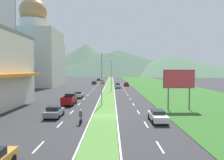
# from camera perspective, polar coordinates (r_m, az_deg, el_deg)

# --- Properties ---
(ground_plane) EXTENTS (600.00, 600.00, 0.00)m
(ground_plane) POSITION_cam_1_polar(r_m,az_deg,el_deg) (31.09, -2.04, -9.32)
(ground_plane) COLOR #2D2D30
(grass_median) EXTENTS (3.20, 240.00, 0.06)m
(grass_median) POSITION_cam_1_polar(r_m,az_deg,el_deg) (90.62, -0.71, -1.36)
(grass_median) COLOR #518438
(grass_median) RESTS_ON ground_plane
(grass_verge_right) EXTENTS (24.00, 240.00, 0.06)m
(grass_verge_right) POSITION_cam_1_polar(r_m,az_deg,el_deg) (92.70, 12.13, -1.33)
(grass_verge_right) COLOR #2D6023
(grass_verge_right) RESTS_ON ground_plane
(lane_dash_left_1) EXTENTS (0.16, 2.80, 0.01)m
(lane_dash_left_1) POSITION_cam_1_polar(r_m,az_deg,el_deg) (19.97, -18.83, -16.36)
(lane_dash_left_1) COLOR silver
(lane_dash_left_1) RESTS_ON ground_plane
(lane_dash_left_2) EXTENTS (0.16, 2.80, 0.01)m
(lane_dash_left_2) POSITION_cam_1_polar(r_m,az_deg,el_deg) (26.86, -13.59, -11.32)
(lane_dash_left_2) COLOR silver
(lane_dash_left_2) RESTS_ON ground_plane
(lane_dash_left_3) EXTENTS (0.16, 2.80, 0.01)m
(lane_dash_left_3) POSITION_cam_1_polar(r_m,az_deg,el_deg) (33.99, -10.61, -8.32)
(lane_dash_left_3) COLOR silver
(lane_dash_left_3) RESTS_ON ground_plane
(lane_dash_left_4) EXTENTS (0.16, 2.80, 0.01)m
(lane_dash_left_4) POSITION_cam_1_polar(r_m,az_deg,el_deg) (41.24, -8.70, -6.35)
(lane_dash_left_4) COLOR silver
(lane_dash_left_4) RESTS_ON ground_plane
(lane_dash_left_5) EXTENTS (0.16, 2.80, 0.01)m
(lane_dash_left_5) POSITION_cam_1_polar(r_m,az_deg,el_deg) (48.55, -7.37, -4.97)
(lane_dash_left_5) COLOR silver
(lane_dash_left_5) RESTS_ON ground_plane
(lane_dash_left_6) EXTENTS (0.16, 2.80, 0.01)m
(lane_dash_left_6) POSITION_cam_1_polar(r_m,az_deg,el_deg) (55.91, -6.39, -3.95)
(lane_dash_left_6) COLOR silver
(lane_dash_left_6) RESTS_ON ground_plane
(lane_dash_left_7) EXTENTS (0.16, 2.80, 0.01)m
(lane_dash_left_7) POSITION_cam_1_polar(r_m,az_deg,el_deg) (63.29, -5.64, -3.17)
(lane_dash_left_7) COLOR silver
(lane_dash_left_7) RESTS_ON ground_plane
(lane_dash_left_8) EXTENTS (0.16, 2.80, 0.01)m
(lane_dash_left_8) POSITION_cam_1_polar(r_m,az_deg,el_deg) (70.69, -5.05, -2.55)
(lane_dash_left_8) COLOR silver
(lane_dash_left_8) RESTS_ON ground_plane
(lane_dash_left_9) EXTENTS (0.16, 2.80, 0.01)m
(lane_dash_left_9) POSITION_cam_1_polar(r_m,az_deg,el_deg) (78.11, -4.57, -2.05)
(lane_dash_left_9) COLOR silver
(lane_dash_left_9) RESTS_ON ground_plane
(lane_dash_left_10) EXTENTS (0.16, 2.80, 0.01)m
(lane_dash_left_10) POSITION_cam_1_polar(r_m,az_deg,el_deg) (85.53, -4.17, -1.63)
(lane_dash_left_10) COLOR silver
(lane_dash_left_10) RESTS_ON ground_plane
(lane_dash_left_11) EXTENTS (0.16, 2.80, 0.01)m
(lane_dash_left_11) POSITION_cam_1_polar(r_m,az_deg,el_deg) (92.96, -3.84, -1.28)
(lane_dash_left_11) COLOR silver
(lane_dash_left_11) RESTS_ON ground_plane
(lane_dash_left_12) EXTENTS (0.16, 2.80, 0.01)m
(lane_dash_left_12) POSITION_cam_1_polar(r_m,az_deg,el_deg) (100.39, -3.56, -0.98)
(lane_dash_left_12) COLOR silver
(lane_dash_left_12) RESTS_ON ground_plane
(lane_dash_left_13) EXTENTS (0.16, 2.80, 0.01)m
(lane_dash_left_13) POSITION_cam_1_polar(r_m,az_deg,el_deg) (107.83, -3.32, -0.73)
(lane_dash_left_13) COLOR silver
(lane_dash_left_13) RESTS_ON ground_plane
(lane_dash_right_1) EXTENTS (0.16, 2.80, 0.01)m
(lane_dash_right_1) POSITION_cam_1_polar(r_m,az_deg,el_deg) (19.41, 12.48, -16.84)
(lane_dash_right_1) COLOR silver
(lane_dash_right_1) RESTS_ON ground_plane
(lane_dash_right_2) EXTENTS (0.16, 2.80, 0.01)m
(lane_dash_right_2) POSITION_cam_1_polar(r_m,az_deg,el_deg) (26.44, 8.90, -11.50)
(lane_dash_right_2) COLOR silver
(lane_dash_right_2) RESTS_ON ground_plane
(lane_dash_right_3) EXTENTS (0.16, 2.80, 0.01)m
(lane_dash_right_3) POSITION_cam_1_polar(r_m,az_deg,el_deg) (33.66, 6.91, -8.40)
(lane_dash_right_3) COLOR silver
(lane_dash_right_3) RESTS_ON ground_plane
(lane_dash_right_4) EXTENTS (0.16, 2.80, 0.01)m
(lane_dash_right_4) POSITION_cam_1_polar(r_m,az_deg,el_deg) (40.97, 5.64, -6.39)
(lane_dash_right_4) COLOR silver
(lane_dash_right_4) RESTS_ON ground_plane
(lane_dash_right_5) EXTENTS (0.16, 2.80, 0.01)m
(lane_dash_right_5) POSITION_cam_1_polar(r_m,az_deg,el_deg) (48.33, 4.76, -4.99)
(lane_dash_right_5) COLOR silver
(lane_dash_right_5) RESTS_ON ground_plane
(lane_dash_right_6) EXTENTS (0.16, 2.80, 0.01)m
(lane_dash_right_6) POSITION_cam_1_polar(r_m,az_deg,el_deg) (55.71, 4.12, -3.96)
(lane_dash_right_6) COLOR silver
(lane_dash_right_6) RESTS_ON ground_plane
(lane_dash_right_7) EXTENTS (0.16, 2.80, 0.01)m
(lane_dash_right_7) POSITION_cam_1_polar(r_m,az_deg,el_deg) (63.12, 3.63, -3.18)
(lane_dash_right_7) COLOR silver
(lane_dash_right_7) RESTS_ON ground_plane
(lane_dash_right_8) EXTENTS (0.16, 2.80, 0.01)m
(lane_dash_right_8) POSITION_cam_1_polar(r_m,az_deg,el_deg) (70.54, 3.24, -2.55)
(lane_dash_right_8) COLOR silver
(lane_dash_right_8) RESTS_ON ground_plane
(lane_dash_right_9) EXTENTS (0.16, 2.80, 0.01)m
(lane_dash_right_9) POSITION_cam_1_polar(r_m,az_deg,el_deg) (77.97, 2.93, -2.05)
(lane_dash_right_9) COLOR silver
(lane_dash_right_9) RESTS_ON ground_plane
(lane_dash_right_10) EXTENTS (0.16, 2.80, 0.01)m
(lane_dash_right_10) POSITION_cam_1_polar(r_m,az_deg,el_deg) (85.40, 2.67, -1.63)
(lane_dash_right_10) COLOR silver
(lane_dash_right_10) RESTS_ON ground_plane
(lane_dash_right_11) EXTENTS (0.16, 2.80, 0.01)m
(lane_dash_right_11) POSITION_cam_1_polar(r_m,az_deg,el_deg) (92.84, 2.45, -1.28)
(lane_dash_right_11) COLOR silver
(lane_dash_right_11) RESTS_ON ground_plane
(lane_dash_right_12) EXTENTS (0.16, 2.80, 0.01)m
(lane_dash_right_12) POSITION_cam_1_polar(r_m,az_deg,el_deg) (100.28, 2.27, -0.98)
(lane_dash_right_12) COLOR silver
(lane_dash_right_12) RESTS_ON ground_plane
(lane_dash_right_13) EXTENTS (0.16, 2.80, 0.01)m
(lane_dash_right_13) POSITION_cam_1_polar(r_m,az_deg,el_deg) (107.73, 2.11, -0.73)
(lane_dash_right_13) COLOR silver
(lane_dash_right_13) RESTS_ON ground_plane
(edge_line_median_left) EXTENTS (0.16, 240.00, 0.01)m
(edge_line_median_left) POSITION_cam_1_polar(r_m,az_deg,el_deg) (90.66, -1.82, -1.38)
(edge_line_median_left) COLOR silver
(edge_line_median_left) RESTS_ON ground_plane
(edge_line_median_right) EXTENTS (0.16, 240.00, 0.01)m
(edge_line_median_right) POSITION_cam_1_polar(r_m,az_deg,el_deg) (90.62, 0.39, -1.38)
(edge_line_median_right) COLOR silver
(edge_line_median_right) RESTS_ON ground_plane
(domed_building) EXTENTS (19.22, 19.22, 33.96)m
(domed_building) POSITION_cam_1_polar(r_m,az_deg,el_deg) (90.02, -19.94, 7.03)
(domed_building) COLOR beige
(domed_building) RESTS_ON ground_plane
(midrise_colored) EXTENTS (15.14, 15.14, 19.02)m
(midrise_colored) POSITION_cam_1_polar(r_m,az_deg,el_deg) (110.44, -16.92, 4.17)
(midrise_colored) COLOR beige
(midrise_colored) RESTS_ON ground_plane
(hill_far_left) EXTENTS (150.87, 150.87, 43.91)m
(hill_far_left) POSITION_cam_1_polar(r_m,az_deg,el_deg) (315.65, -6.93, 5.51)
(hill_far_left) COLOR #516B56
(hill_far_left) RESTS_ON ground_plane
(hill_far_center) EXTENTS (224.92, 224.92, 33.75)m
(hill_far_center) POSITION_cam_1_polar(r_m,az_deg,el_deg) (302.57, 1.64, 4.69)
(hill_far_center) COLOR #3D5647
(hill_far_center) RESTS_ON ground_plane
(hill_far_right) EXTENTS (169.59, 169.59, 23.36)m
(hill_far_right) POSITION_cam_1_polar(r_m,az_deg,el_deg) (269.32, 15.97, 3.72)
(hill_far_right) COLOR #47664C
(hill_far_right) RESTS_ON ground_plane
(street_lamp_near) EXTENTS (2.88, 0.40, 9.45)m
(street_lamp_near) POSITION_cam_1_polar(r_m,az_deg,el_deg) (38.64, -2.33, 1.13)
(street_lamp_near) COLOR #99999E
(street_lamp_near) RESTS_ON ground_plane
(street_lamp_mid) EXTENTS (3.17, 0.28, 9.43)m
(street_lamp_mid) POSITION_cam_1_polar(r_m,az_deg,el_deg) (64.64, -0.53, 1.79)
(street_lamp_mid) COLOR #99999E
(street_lamp_mid) RESTS_ON ground_plane
(billboard_roadside) EXTENTS (5.04, 0.28, 6.50)m
(billboard_roadside) POSITION_cam_1_polar(r_m,az_deg,el_deg) (36.10, 17.24, -0.14)
(billboard_roadside) COLOR #4C4C51
(billboard_roadside) RESTS_ON ground_plane
(car_0) EXTENTS (1.89, 4.11, 1.51)m
(car_0) POSITION_cam_1_polar(r_m,az_deg,el_deg) (85.93, 3.77, -1.10)
(car_0) COLOR maroon
(car_0) RESTS_ON ground_plane
(car_1) EXTENTS (1.87, 4.57, 1.43)m
(car_1) POSITION_cam_1_polar(r_m,az_deg,el_deg) (84.63, 1.44, -1.17)
(car_1) COLOR black
(car_1) RESTS_ON ground_plane
(car_2) EXTENTS (1.97, 4.53, 1.36)m
(car_2) POSITION_cam_1_polar(r_m,az_deg,el_deg) (97.45, -4.75, -0.68)
(car_2) COLOR navy
(car_2) RESTS_ON ground_plane
(car_3) EXTENTS (2.04, 4.28, 1.55)m
(car_3) POSITION_cam_1_polar(r_m,az_deg,el_deg) (30.75, -15.02, -8.06)
(car_3) COLOR slate
(car_3) RESTS_ON ground_plane
(car_4) EXTENTS (1.93, 4.69, 1.44)m
(car_4) POSITION_cam_1_polar(r_m,az_deg,el_deg) (27.88, 11.95, -9.21)
(car_4) COLOR silver
(car_4) RESTS_ON ground_plane
(car_6) EXTENTS (1.91, 4.34, 1.56)m
(car_6) POSITION_cam_1_polar(r_m,az_deg,el_deg) (76.63, 1.55, -1.54)
(car_6) COLOR #B2B2B7
(car_6) RESTS_ON ground_plane
(car_7) EXTENTS (1.98, 4.13, 1.38)m
(car_7) POSITION_cam_1_polar(r_m,az_deg,el_deg) (126.25, -3.60, 0.10)
(car_7) COLOR black
(car_7) RESTS_ON ground_plane
(car_8) EXTENTS (1.98, 4.68, 1.54)m
(car_8) POSITION_cam_1_polar(r_m,az_deg,el_deg) (102.09, -2.63, -0.48)
(car_8) COLOR yellow
(car_8) RESTS_ON ground_plane
(car_9) EXTENTS (2.03, 4.19, 1.45)m
(car_9) POSITION_cam_1_polar(r_m,az_deg,el_deg) (50.61, -8.92, -3.82)
(car_9) COLOR #B2B2B7
(car_9) RESTS_ON ground_plane
(pickup_truck_0) EXTENTS (2.18, 5.40, 2.00)m
(pickup_truck_0) POSITION_cam_1_polar(r_m,az_deg,el_deg) (40.99, -11.19, -5.05)
(pickup_truck_0) COLOR maroon
(pickup_truck_0) RESTS_ON ground_plane
(motorcycle_rider) EXTENTS (0.36, 2.00, 1.80)m
(motorcycle_rider) POSITION_cam_1_polar(r_m,az_deg,el_deg) (26.43, -8.26, -9.85)
(motorcycle_rider) COLOR black
(motorcycle_rider) RESTS_ON ground_plane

